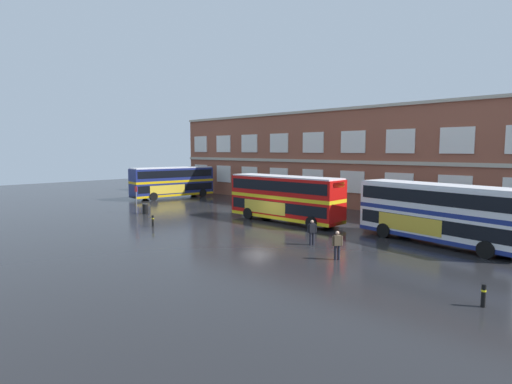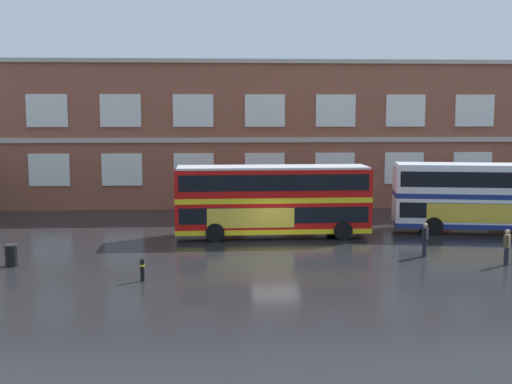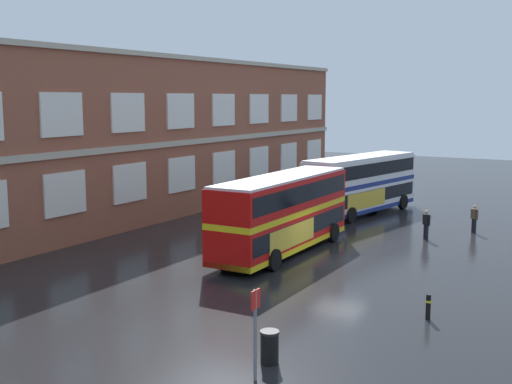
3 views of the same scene
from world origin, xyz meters
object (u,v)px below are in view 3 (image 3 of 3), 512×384
Objects in this scene: double_decker_far at (361,184)px; safety_bollard_west at (428,306)px; station_litter_bin at (270,347)px; bus_stand_flag at (255,326)px; double_decker_middle at (282,213)px; waiting_passenger at (426,223)px; second_passenger at (474,218)px.

double_decker_far reaches higher than safety_bollard_west.
double_decker_far is 26.69m from station_litter_bin.
bus_stand_flag reaches higher than safety_bollard_west.
double_decker_middle is 12.95m from double_decker_far.
station_litter_bin is at bearing 154.30° from safety_bollard_west.
waiting_passenger is (7.12, -5.58, -1.22)m from double_decker_middle.
double_decker_far reaches higher than waiting_passenger.
bus_stand_flag is at bearing -177.08° from waiting_passenger.
double_decker_middle is at bearing 56.26° from safety_bollard_west.
double_decker_far is 10.95× the size of station_litter_bin.
double_decker_middle is at bearing 26.70° from station_litter_bin.
second_passenger reaches higher than station_litter_bin.
double_decker_middle is 11.62× the size of safety_bollard_west.
second_passenger is (3.27, -1.98, 0.00)m from waiting_passenger.
safety_bollard_west is at bearing -163.78° from waiting_passenger.
station_litter_bin is (-12.74, -6.41, -1.63)m from double_decker_middle.
safety_bollard_west is (-13.46, -3.92, -0.44)m from waiting_passenger.
waiting_passenger is at bearing -38.06° from double_decker_middle.
bus_stand_flag is at bearing -164.71° from double_decker_far.
safety_bollard_west is (-16.73, -1.94, -0.44)m from second_passenger.
waiting_passenger and second_passenger have the same top height.
station_litter_bin is (1.27, 0.24, -1.12)m from bus_stand_flag.
safety_bollard_west is at bearing -25.70° from station_litter_bin.
second_passenger is at bearing -107.05° from double_decker_far.
double_decker_far is 6.63× the size of waiting_passenger.
bus_stand_flag is at bearing -169.13° from station_litter_bin.
second_passenger is at bearing -31.17° from waiting_passenger.
bus_stand_flag is (-14.01, -6.65, -0.51)m from double_decker_middle.
second_passenger is 1.65× the size of station_litter_bin.
double_decker_middle is at bearing 141.94° from waiting_passenger.
bus_stand_flag is 2.62× the size of station_litter_bin.
waiting_passenger is at bearing 2.40° from station_litter_bin.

